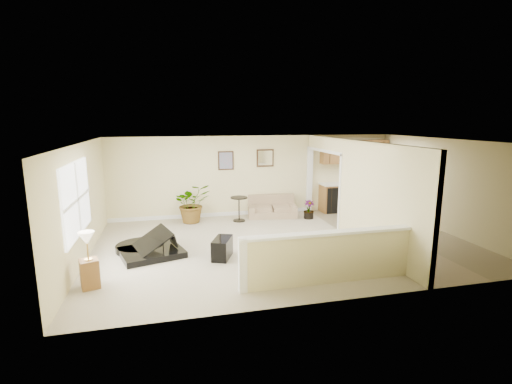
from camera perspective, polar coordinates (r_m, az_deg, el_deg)
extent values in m
plane|color=tan|center=(9.21, 4.33, -7.91)|extent=(9.00, 9.00, 0.00)
cube|color=beige|center=(11.73, -0.05, 2.56)|extent=(9.00, 0.04, 2.50)
cube|color=beige|center=(6.18, 13.05, -5.61)|extent=(9.00, 0.04, 2.50)
cube|color=beige|center=(8.65, -25.23, -1.61)|extent=(0.04, 6.00, 2.50)
cube|color=beige|center=(11.10, 27.14, 0.84)|extent=(0.04, 6.00, 2.50)
cube|color=white|center=(8.72, 4.58, 7.82)|extent=(9.00, 6.00, 0.04)
cube|color=gray|center=(10.57, 20.93, -6.09)|extent=(2.70, 6.00, 0.01)
cube|color=beige|center=(8.56, 18.52, -1.23)|extent=(0.12, 3.60, 2.50)
cube|color=beige|center=(11.03, 10.67, 7.31)|extent=(0.12, 2.35, 0.40)
cube|color=beige|center=(7.08, 11.33, -9.96)|extent=(3.30, 0.12, 0.95)
cube|color=white|center=(6.92, 11.49, -6.18)|extent=(3.40, 0.22, 0.05)
cube|color=white|center=(6.59, -2.07, -11.16)|extent=(0.14, 0.14, 1.00)
cube|color=white|center=(8.13, -25.94, -0.98)|extent=(0.05, 2.15, 1.45)
cube|color=#372314|center=(11.46, -4.66, 4.84)|extent=(0.48, 0.03, 0.58)
cube|color=#8E5A77|center=(11.44, -4.65, 4.83)|extent=(0.40, 0.01, 0.50)
cube|color=#372314|center=(11.71, 1.41, 5.25)|extent=(0.55, 0.03, 0.55)
cube|color=silver|center=(11.69, 1.44, 5.24)|extent=(0.46, 0.01, 0.46)
cube|color=olive|center=(12.76, 14.84, -0.76)|extent=(2.30, 0.60, 0.90)
cube|color=silver|center=(12.68, 14.95, 1.32)|extent=(2.36, 0.65, 0.04)
cube|color=black|center=(12.41, 11.59, -1.04)|extent=(0.60, 0.60, 0.84)
cube|color=olive|center=(12.66, 14.92, 6.01)|extent=(2.30, 0.35, 0.75)
cube|color=black|center=(8.54, -15.97, -5.00)|extent=(1.57, 1.45, 0.27)
cylinder|color=black|center=(9.02, -16.70, -4.18)|extent=(1.11, 1.11, 0.27)
cube|color=silver|center=(8.54, -10.77, -5.00)|extent=(0.45, 0.91, 0.02)
cube|color=black|center=(8.57, -16.63, -3.31)|extent=(1.27, 1.28, 0.61)
cube|color=black|center=(8.24, -5.21, -8.60)|extent=(0.57, 0.74, 0.44)
cube|color=tan|center=(11.65, 2.47, -2.75)|extent=(1.60, 1.07, 0.41)
cube|color=tan|center=(11.85, 2.06, -0.39)|extent=(1.49, 0.44, 0.43)
cube|color=tan|center=(11.42, -0.66, -1.54)|extent=(0.31, 0.86, 0.16)
cube|color=tan|center=(11.77, 5.53, -1.21)|extent=(0.31, 0.86, 0.16)
cylinder|color=black|center=(11.15, -2.61, -4.40)|extent=(0.36, 0.36, 0.03)
cylinder|color=black|center=(11.06, -2.62, -2.66)|extent=(0.04, 0.04, 0.71)
cylinder|color=black|center=(10.98, -2.64, -0.87)|extent=(0.51, 0.51, 0.03)
cylinder|color=black|center=(11.16, -9.74, -4.00)|extent=(0.33, 0.33, 0.23)
imported|color=#184715|center=(11.05, -9.81, -1.69)|extent=(1.21, 1.11, 1.15)
cylinder|color=black|center=(11.51, 8.10, -3.55)|extent=(0.29, 0.29, 0.21)
imported|color=#184715|center=(11.47, 8.12, -2.68)|extent=(0.34, 0.34, 0.57)
cube|color=olive|center=(7.46, -24.21, -11.39)|extent=(0.39, 0.39, 0.53)
cylinder|color=#AE873A|center=(7.37, -24.38, -9.41)|extent=(0.14, 0.14, 0.02)
cylinder|color=#AE873A|center=(7.31, -24.49, -8.11)|extent=(0.03, 0.03, 0.35)
cone|color=#FFECD0|center=(7.24, -24.63, -6.46)|extent=(0.28, 0.28, 0.23)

